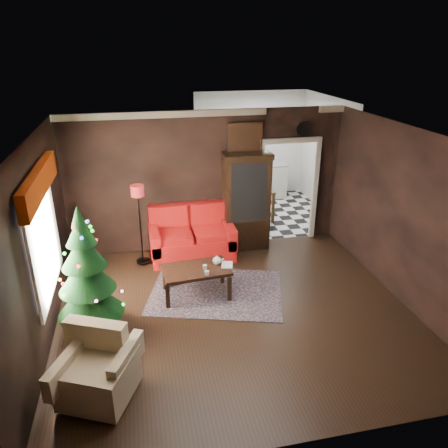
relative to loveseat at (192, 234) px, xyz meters
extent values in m
plane|color=black|center=(0.40, -2.05, -0.50)|extent=(5.50, 5.50, 0.00)
plane|color=white|center=(0.40, -2.05, 2.30)|extent=(5.50, 5.50, 0.00)
plane|color=black|center=(0.40, 0.45, 0.90)|extent=(5.50, 0.00, 5.50)
plane|color=black|center=(0.40, -4.55, 0.90)|extent=(5.50, 0.00, 5.50)
plane|color=black|center=(-2.35, -2.05, 0.90)|extent=(0.00, 5.50, 5.50)
plane|color=black|center=(3.15, -2.05, 0.90)|extent=(0.00, 5.50, 5.50)
cube|color=white|center=(-2.31, -1.85, 0.95)|extent=(0.05, 1.60, 1.40)
cube|color=#7E2603|center=(-2.23, -1.85, 1.77)|extent=(0.12, 2.10, 0.35)
plane|color=silver|center=(2.10, 1.95, -0.50)|extent=(3.00, 3.00, 0.00)
cube|color=white|center=(2.10, 3.40, 1.20)|extent=(0.70, 0.06, 0.70)
cube|color=#653C5B|center=(0.21, -1.41, -0.49)|extent=(2.58, 2.17, 0.01)
cylinder|color=white|center=(0.01, -1.45, 0.04)|extent=(0.08, 0.08, 0.06)
cylinder|color=silver|center=(0.01, -1.65, 0.04)|extent=(0.09, 0.09, 0.07)
imported|color=gray|center=(0.31, -1.40, 0.13)|extent=(0.18, 0.06, 0.25)
cylinder|color=white|center=(2.35, 0.40, 1.88)|extent=(0.32, 0.32, 0.06)
cube|color=#B47A47|center=(1.15, 0.41, 1.75)|extent=(0.62, 0.05, 0.52)
cube|color=beige|center=(2.10, 3.15, -0.05)|extent=(1.80, 0.60, 0.90)
camera|label=1|loc=(-0.98, -7.62, 3.48)|focal=34.46mm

